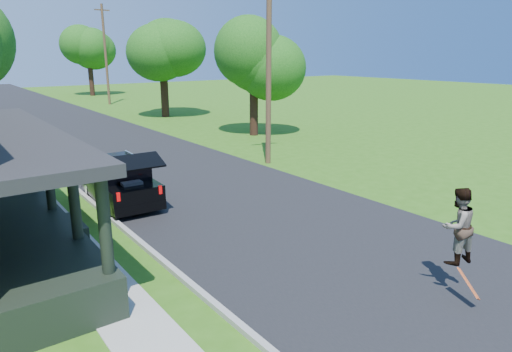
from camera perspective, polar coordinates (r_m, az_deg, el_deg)
ground at (r=11.76m, az=13.32°, el=-10.46°), size 140.00×140.00×0.00m
street at (r=28.45m, az=-18.70°, el=4.21°), size 8.00×120.00×0.02m
curb at (r=27.55m, az=-26.72°, el=3.05°), size 0.15×120.00×0.12m
black_suv at (r=16.20m, az=-16.68°, el=-0.67°), size 1.79×4.36×2.01m
skateboarder at (r=10.45m, az=23.88°, el=-5.72°), size 0.90×0.75×1.66m
skateboard at (r=10.46m, az=25.00°, el=-12.18°), size 0.34×0.61×0.51m
tree_right_near at (r=28.41m, az=-0.38°, el=14.66°), size 5.58×5.24×7.15m
tree_right_mid at (r=37.68m, az=-11.78°, el=16.29°), size 5.74×5.56×9.01m
tree_right_far at (r=59.27m, az=-20.27°, el=14.81°), size 6.14×5.78×8.28m
utility_pole_near at (r=20.87m, az=1.60°, el=13.74°), size 1.51×0.45×8.72m
utility_pole_far at (r=48.45m, az=-18.29°, el=14.29°), size 1.52×0.31×9.54m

